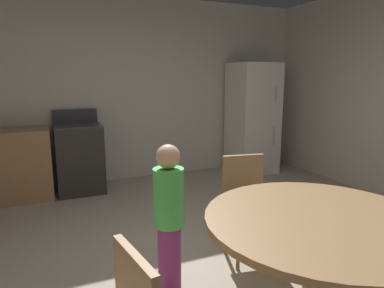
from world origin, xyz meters
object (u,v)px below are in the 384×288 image
at_px(dining_table, 318,241).
at_px(person_child, 169,215).
at_px(refrigerator, 252,118).
at_px(chair_north, 247,199).
at_px(oven_range, 79,158).

xyz_separation_m(dining_table, person_child, (-0.64, 0.78, -0.03)).
xyz_separation_m(refrigerator, person_child, (-2.33, -2.52, -0.30)).
height_order(chair_north, person_child, person_child).
distance_m(chair_north, person_child, 0.83).
distance_m(refrigerator, dining_table, 3.72).
distance_m(dining_table, chair_north, 1.02).
bearing_deg(dining_table, refrigerator, 62.83).
height_order(refrigerator, chair_north, refrigerator).
height_order(dining_table, person_child, person_child).
relative_size(refrigerator, person_child, 1.61).
height_order(refrigerator, dining_table, refrigerator).
bearing_deg(refrigerator, chair_north, -123.75).
height_order(oven_range, dining_table, oven_range).
distance_m(oven_range, refrigerator, 2.74).
bearing_deg(dining_table, person_child, 129.34).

